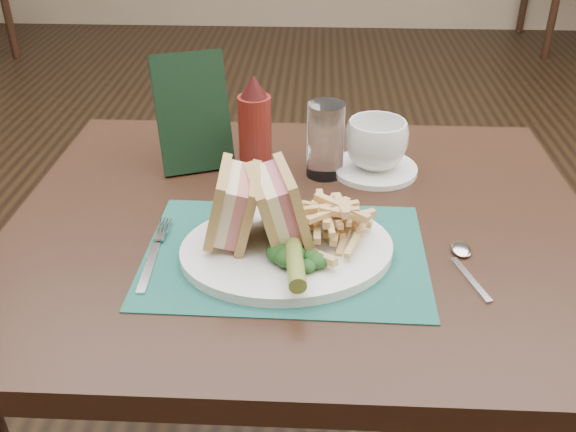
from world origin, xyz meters
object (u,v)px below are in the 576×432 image
(ketchup_bottle, at_px, (255,130))
(sandwich_half_a, at_px, (218,204))
(check_presenter, at_px, (193,113))
(placemat, at_px, (285,254))
(coffee_cup, at_px, (376,144))
(drinking_glass, at_px, (325,140))
(plate, at_px, (287,250))
(sandwich_half_b, at_px, (264,206))
(saucer, at_px, (374,169))
(table_main, at_px, (299,390))

(ketchup_bottle, bearing_deg, sandwich_half_a, -98.78)
(sandwich_half_a, bearing_deg, check_presenter, 104.43)
(ketchup_bottle, distance_m, check_presenter, 0.12)
(placemat, relative_size, coffee_cup, 3.67)
(placemat, height_order, coffee_cup, coffee_cup)
(sandwich_half_a, height_order, drinking_glass, drinking_glass)
(sandwich_half_a, bearing_deg, plate, -12.08)
(drinking_glass, relative_size, check_presenter, 0.63)
(plate, bearing_deg, sandwich_half_b, 148.41)
(sandwich_half_b, relative_size, coffee_cup, 1.01)
(sandwich_half_a, relative_size, sandwich_half_b, 0.99)
(drinking_glass, xyz_separation_m, ketchup_bottle, (-0.12, -0.03, 0.03))
(placemat, height_order, saucer, saucer)
(table_main, height_order, placemat, placemat)
(sandwich_half_b, bearing_deg, ketchup_bottle, 83.72)
(placemat, height_order, sandwich_half_a, sandwich_half_a)
(plate, relative_size, drinking_glass, 2.31)
(placemat, xyz_separation_m, drinking_glass, (0.06, 0.25, 0.06))
(placemat, bearing_deg, table_main, 79.24)
(placemat, bearing_deg, check_presenter, 122.07)
(table_main, xyz_separation_m, placemat, (-0.02, -0.10, 0.38))
(drinking_glass, distance_m, ketchup_bottle, 0.12)
(saucer, xyz_separation_m, check_presenter, (-0.32, 0.01, 0.09))
(sandwich_half_a, distance_m, ketchup_bottle, 0.21)
(drinking_glass, bearing_deg, sandwich_half_a, -122.34)
(table_main, xyz_separation_m, drinking_glass, (0.04, 0.15, 0.44))
(plate, xyz_separation_m, sandwich_half_a, (-0.10, 0.02, 0.06))
(coffee_cup, distance_m, ketchup_bottle, 0.21)
(coffee_cup, xyz_separation_m, ketchup_bottle, (-0.21, -0.04, 0.04))
(drinking_glass, height_order, ketchup_bottle, ketchup_bottle)
(table_main, height_order, sandwich_half_b, sandwich_half_b)
(placemat, relative_size, drinking_glass, 3.05)
(coffee_cup, relative_size, ketchup_bottle, 0.58)
(plate, bearing_deg, coffee_cup, 51.37)
(sandwich_half_b, bearing_deg, plate, -35.30)
(table_main, relative_size, check_presenter, 4.39)
(coffee_cup, height_order, check_presenter, check_presenter)
(placemat, bearing_deg, ketchup_bottle, 105.33)
(sandwich_half_b, xyz_separation_m, drinking_glass, (0.09, 0.24, -0.01))
(placemat, distance_m, drinking_glass, 0.26)
(sandwich_half_b, height_order, check_presenter, check_presenter)
(sandwich_half_a, bearing_deg, coffee_cup, 44.20)
(table_main, bearing_deg, saucer, 52.91)
(sandwich_half_a, bearing_deg, sandwich_half_b, -6.01)
(saucer, height_order, coffee_cup, coffee_cup)
(table_main, relative_size, sandwich_half_b, 8.21)
(placemat, distance_m, coffee_cup, 0.31)
(table_main, bearing_deg, sandwich_half_b, -118.61)
(coffee_cup, bearing_deg, saucer, 0.00)
(plate, bearing_deg, check_presenter, 111.39)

